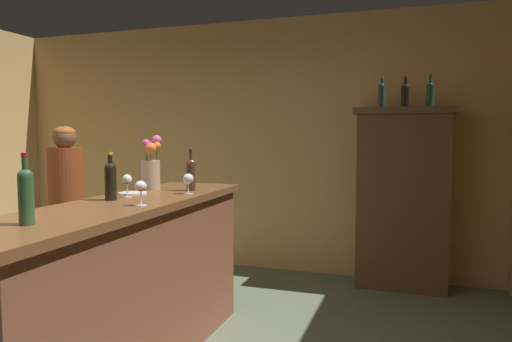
# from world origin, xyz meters

# --- Properties ---
(wall_back) EXTENTS (5.65, 0.12, 2.72)m
(wall_back) POSITION_xyz_m (0.00, 2.89, 1.36)
(wall_back) COLOR tan
(wall_back) RESTS_ON ground
(bar_counter) EXTENTS (0.63, 2.38, 1.07)m
(bar_counter) POSITION_xyz_m (0.22, 0.34, 0.54)
(bar_counter) COLOR brown
(bar_counter) RESTS_ON ground
(display_cabinet) EXTENTS (0.92, 0.39, 1.73)m
(display_cabinet) POSITION_xyz_m (1.80, 2.60, 0.90)
(display_cabinet) COLOR brown
(display_cabinet) RESTS_ON ground
(wine_bottle_riesling) EXTENTS (0.07, 0.07, 0.30)m
(wine_bottle_riesling) POSITION_xyz_m (0.35, 1.02, 1.20)
(wine_bottle_riesling) COLOR #482C18
(wine_bottle_riesling) RESTS_ON bar_counter
(wine_bottle_merlot) EXTENTS (0.07, 0.07, 0.30)m
(wine_bottle_merlot) POSITION_xyz_m (0.10, 0.40, 1.21)
(wine_bottle_merlot) COLOR black
(wine_bottle_merlot) RESTS_ON bar_counter
(wine_bottle_malbec) EXTENTS (0.07, 0.07, 0.33)m
(wine_bottle_malbec) POSITION_xyz_m (0.23, -0.41, 1.22)
(wine_bottle_malbec) COLOR #2B512E
(wine_bottle_malbec) RESTS_ON bar_counter
(wine_glass_front) EXTENTS (0.07, 0.07, 0.14)m
(wine_glass_front) POSITION_xyz_m (0.42, 0.83, 1.17)
(wine_glass_front) COLOR white
(wine_glass_front) RESTS_ON bar_counter
(wine_glass_mid) EXTENTS (0.06, 0.06, 0.15)m
(wine_glass_mid) POSITION_xyz_m (0.12, 0.55, 1.18)
(wine_glass_mid) COLOR white
(wine_glass_mid) RESTS_ON bar_counter
(wine_glass_rear) EXTENTS (0.07, 0.07, 0.14)m
(wine_glass_rear) POSITION_xyz_m (0.41, 0.26, 1.18)
(wine_glass_rear) COLOR white
(wine_glass_rear) RESTS_ON bar_counter
(flower_arrangement) EXTENTS (0.15, 0.18, 0.40)m
(flower_arrangement) POSITION_xyz_m (0.04, 0.97, 1.25)
(flower_arrangement) COLOR tan
(flower_arrangement) RESTS_ON bar_counter
(cheese_plate) EXTENTS (0.19, 0.19, 0.01)m
(cheese_plate) POSITION_xyz_m (0.06, 0.71, 1.08)
(cheese_plate) COLOR white
(cheese_plate) RESTS_ON bar_counter
(display_bottle_left) EXTENTS (0.06, 0.06, 0.30)m
(display_bottle_left) POSITION_xyz_m (1.58, 2.60, 1.87)
(display_bottle_left) COLOR #203033
(display_bottle_left) RESTS_ON display_cabinet
(display_bottle_midleft) EXTENTS (0.08, 0.08, 0.30)m
(display_bottle_midleft) POSITION_xyz_m (1.80, 2.60, 1.86)
(display_bottle_midleft) COLOR black
(display_bottle_midleft) RESTS_ON display_cabinet
(display_bottle_center) EXTENTS (0.07, 0.07, 0.30)m
(display_bottle_center) POSITION_xyz_m (2.02, 2.60, 1.86)
(display_bottle_center) COLOR #133B24
(display_bottle_center) RESTS_ON display_cabinet
(patron_redhead) EXTENTS (0.31, 0.31, 1.56)m
(patron_redhead) POSITION_xyz_m (-1.08, 1.37, 0.87)
(patron_redhead) COLOR brown
(patron_redhead) RESTS_ON ground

